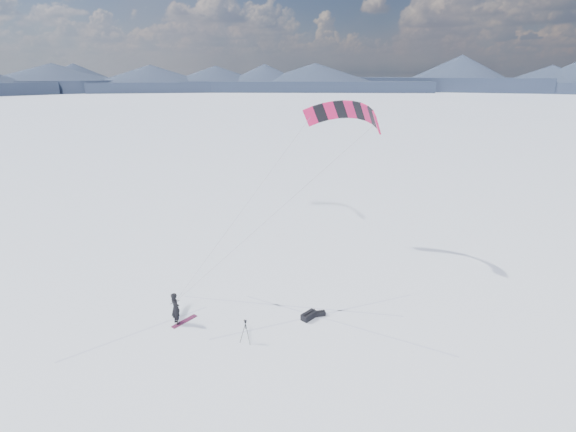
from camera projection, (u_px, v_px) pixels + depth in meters
ground at (247, 333)px, 21.92m from camera, size 1800.00×1800.00×0.00m
horizon_hills at (244, 250)px, 20.37m from camera, size 704.84×706.81×10.68m
snow_tracks at (212, 345)px, 20.92m from camera, size 13.93×9.84×0.01m
snowkiter at (177, 323)px, 22.76m from camera, size 0.53×0.73×1.87m
snowboard at (184, 321)px, 22.91m from camera, size 1.60×0.74×0.04m
tripod at (246, 328)px, 20.92m from camera, size 0.58×0.55×1.27m
gear_bag_a at (309, 315)px, 23.16m from camera, size 1.01×0.63×0.42m
gear_bag_b at (320, 313)px, 23.45m from camera, size 0.72×0.52×0.30m
power_kite at (346, 115)px, 29.20m from camera, size 15.49×6.37×9.83m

